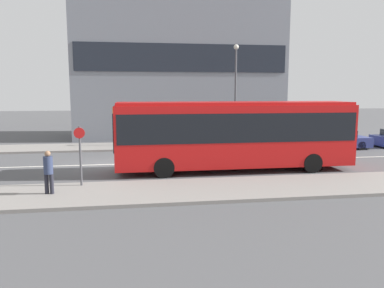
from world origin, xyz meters
name	(u,v)px	position (x,y,z in m)	size (l,w,h in m)	color
ground_plane	(110,164)	(0.00, 0.00, 0.00)	(120.00, 120.00, 0.00)	#4F4F51
sidewalk_near	(99,194)	(0.00, -6.25, 0.07)	(44.00, 3.50, 0.13)	gray
sidewalk_far	(115,147)	(0.00, 6.25, 0.07)	(44.00, 3.50, 0.13)	gray
lane_centerline	(110,164)	(0.00, 0.00, 0.00)	(41.80, 0.16, 0.01)	silver
city_bus	(234,131)	(6.35, -2.50, 1.98)	(11.81, 2.54, 3.45)	red
parked_car_0	(336,140)	(15.22, 3.42, 0.62)	(4.50, 1.85, 1.31)	navy
pedestrian_near_stop	(48,170)	(-1.83, -6.15, 1.06)	(0.34, 0.34, 1.65)	#23232D
bus_stop_sign	(80,151)	(-0.81, -5.02, 1.57)	(0.44, 0.12, 2.45)	#4C4C51
street_lamp	(236,85)	(8.59, 5.64, 4.45)	(0.36, 0.36, 7.11)	#4C4C51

